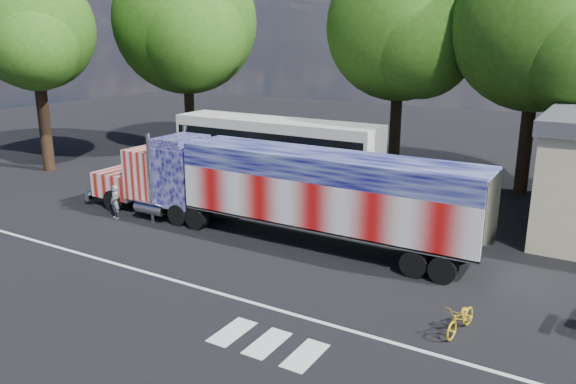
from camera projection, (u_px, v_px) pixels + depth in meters
The scene contains 10 objects.
ground at pixel (248, 258), 21.43m from camera, with size 100.00×100.00×0.00m, color black.
lane_markings at pixel (224, 308), 17.47m from camera, with size 30.00×2.67×0.01m.
semi_truck at pixel (276, 188), 23.23m from camera, with size 19.14×3.02×4.08m.
coach_bus at pixel (275, 150), 32.15m from camera, with size 12.47×2.90×3.63m.
woman at pixel (115, 202), 25.91m from camera, with size 0.57×0.38×1.57m, color slate.
bicycle at pixel (461, 318), 15.93m from camera, with size 0.60×1.71×0.90m, color gold.
tree_w_a at pixel (34, 30), 33.09m from camera, with size 7.50×7.14×12.13m.
tree_nw_a at pixel (187, 22), 38.73m from camera, with size 10.39×9.90×14.07m.
tree_ne_a at pixel (542, 27), 28.04m from camera, with size 8.99×8.56×12.93m.
tree_n_mid at pixel (402, 27), 33.26m from camera, with size 9.27×8.83×13.15m.
Camera 1 is at (11.57, -16.34, 8.20)m, focal length 35.00 mm.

